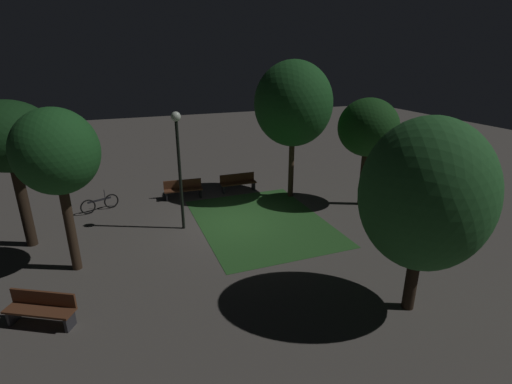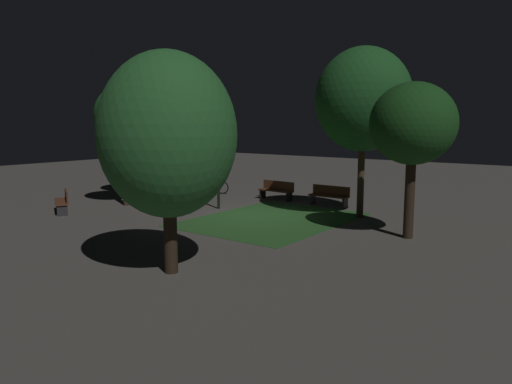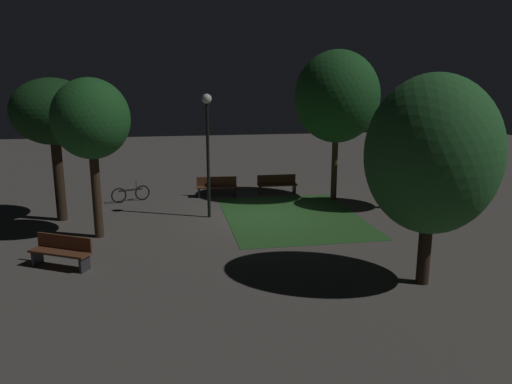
% 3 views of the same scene
% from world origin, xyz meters
% --- Properties ---
extents(ground_plane, '(60.00, 60.00, 0.00)m').
position_xyz_m(ground_plane, '(0.00, 0.00, 0.00)').
color(ground_plane, '#56514C').
extents(grass_lawn, '(5.06, 6.74, 0.01)m').
position_xyz_m(grass_lawn, '(-1.11, 0.25, 0.01)').
color(grass_lawn, '#2D6028').
rests_on(grass_lawn, ground).
extents(bench_front_left, '(1.81, 0.51, 0.88)m').
position_xyz_m(bench_front_left, '(-1.40, -3.70, 0.48)').
color(bench_front_left, '#512D19').
rests_on(bench_front_left, ground).
extents(bench_lawn_edge, '(1.83, 0.62, 0.88)m').
position_xyz_m(bench_lawn_edge, '(1.39, -3.70, 0.48)').
color(bench_lawn_edge, brown).
rests_on(bench_lawn_edge, ground).
extents(bench_near_trees, '(1.80, 1.30, 0.88)m').
position_xyz_m(bench_near_trees, '(6.50, 4.11, 0.48)').
color(bench_near_trees, brown).
rests_on(bench_near_trees, ground).
extents(tree_tall_center, '(2.45, 2.45, 5.19)m').
position_xyz_m(tree_tall_center, '(5.84, 1.48, 3.87)').
color(tree_tall_center, '#38281C').
rests_on(tree_tall_center, ground).
extents(tree_back_right, '(2.91, 2.91, 5.21)m').
position_xyz_m(tree_back_right, '(7.48, -0.90, 3.97)').
color(tree_back_right, '#2D2116').
rests_on(tree_back_right, ground).
extents(tree_left_canopy, '(2.62, 2.62, 4.84)m').
position_xyz_m(tree_left_canopy, '(-6.17, 0.02, 3.55)').
color(tree_left_canopy, '#2D2116').
rests_on(tree_left_canopy, ground).
extents(tree_near_wall, '(3.56, 3.56, 6.38)m').
position_xyz_m(tree_near_wall, '(-3.57, -2.09, 4.44)').
color(tree_near_wall, '#423021').
rests_on(tree_near_wall, ground).
extents(tree_right_canopy, '(3.25, 3.25, 5.26)m').
position_xyz_m(tree_right_canopy, '(-2.80, 6.94, 3.31)').
color(tree_right_canopy, '#2D2116').
rests_on(tree_right_canopy, ground).
extents(lamp_post_near_wall, '(0.36, 0.36, 4.63)m').
position_xyz_m(lamp_post_near_wall, '(2.03, -0.30, 3.14)').
color(lamp_post_near_wall, black).
rests_on(lamp_post_near_wall, ground).
extents(bicycle, '(1.60, 0.67, 0.93)m').
position_xyz_m(bicycle, '(5.14, -3.41, 0.34)').
color(bicycle, black).
rests_on(bicycle, ground).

